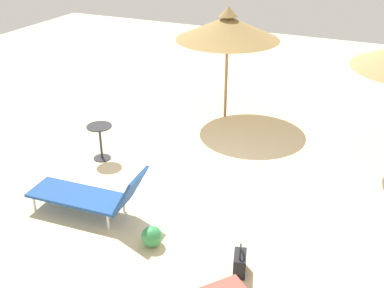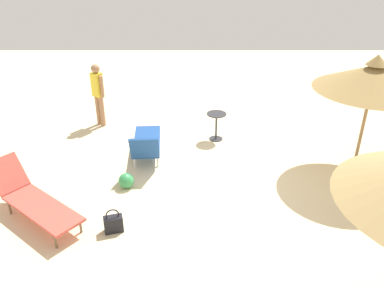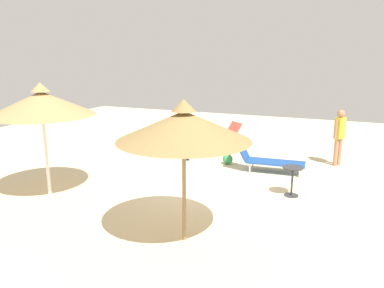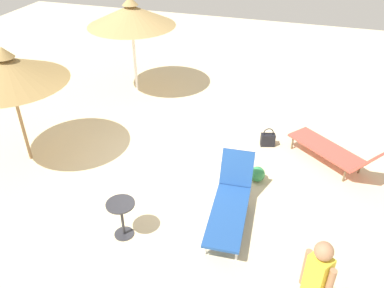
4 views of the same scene
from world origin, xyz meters
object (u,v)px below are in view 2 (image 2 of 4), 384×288
Objects in this scene: parasol_umbrella_near_left at (375,77)px; beach_ball at (127,181)px; lounge_chair_back at (33,198)px; lounge_chair_far_right at (147,143)px; person_standing_center at (99,91)px; side_table_round at (217,122)px; handbag at (114,223)px.

parasol_umbrella_near_left reaches higher than beach_ball.
lounge_chair_far_right reaches higher than lounge_chair_back.
person_standing_center is at bearing 84.91° from lounge_chair_back.
parasol_umbrella_near_left is 5.58m from beach_ball.
person_standing_center is 3.41m from side_table_round.
handbag is at bearing -90.58° from beach_ball.
parasol_umbrella_near_left reaches higher than person_standing_center.
handbag is at bearing -75.63° from person_standing_center.
beach_ball is at bearing -103.41° from lounge_chair_far_right.
person_standing_center is at bearing 158.77° from parasol_umbrella_near_left.
lounge_chair_back is 4.28m from person_standing_center.
parasol_umbrella_near_left is 7.17m from lounge_chair_back.
person_standing_center is (-1.51, 1.95, 0.62)m from lounge_chair_far_right.
side_table_round is (3.24, -0.93, -0.52)m from person_standing_center.
handbag is 4.25m from side_table_round.
lounge_chair_back is 4.37× the size of handbag.
lounge_chair_far_right reaches higher than side_table_round.
parasol_umbrella_near_left is at bearing -26.23° from side_table_round.
side_table_round is 2.26× the size of beach_ball.
handbag is 1.42m from beach_ball.
lounge_chair_far_right reaches higher than beach_ball.
parasol_umbrella_near_left reaches higher than lounge_chair_far_right.
handbag is (1.57, -0.42, -0.24)m from lounge_chair_back.
parasol_umbrella_near_left is 6.90m from person_standing_center.
lounge_chair_back is at bearing 164.88° from handbag.
side_table_round is at bearing 42.29° from lounge_chair_back.
person_standing_center is at bearing 110.47° from beach_ball.
person_standing_center is 3.55m from beach_ball.
beach_ball is at bearing -131.56° from side_table_round.
lounge_chair_back reaches higher than side_table_round.
lounge_chair_far_right is at bearing 173.91° from parasol_umbrella_near_left.
beach_ball is (-2.03, -2.29, -0.33)m from side_table_round.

